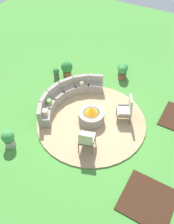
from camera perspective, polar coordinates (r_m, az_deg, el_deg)
ground_plane at (r=9.73m, az=1.02°, el=-2.28°), size 24.00×24.00×0.00m
patio_circle at (r=9.70m, az=1.02°, el=-2.16°), size 4.41×4.41×0.06m
mulch_bed_left at (r=8.11m, az=14.26°, el=-19.73°), size 1.56×1.57×0.04m
fire_pit at (r=9.47m, az=1.04°, el=-0.86°), size 1.04×1.04×0.74m
curved_stone_bench at (r=10.30m, az=-5.05°, el=3.82°), size 3.42×1.73×0.80m
lounge_chair_front_left at (r=8.39m, az=-0.12°, el=-6.45°), size 0.76×0.70×1.02m
lounge_chair_front_right at (r=9.45m, az=9.43°, el=0.74°), size 0.78×0.78×1.16m
potted_plant_0 at (r=11.79m, az=-4.83°, el=10.40°), size 0.56×0.56×0.79m
potted_plant_1 at (r=11.82m, az=-7.38°, el=9.34°), size 0.31×0.31×0.52m
potted_plant_2 at (r=11.68m, az=8.42°, el=9.46°), size 0.43×0.43×0.74m
potted_plant_3 at (r=11.86m, az=8.51°, el=10.01°), size 0.50×0.50×0.73m
potted_plant_4 at (r=9.10m, az=-18.28°, el=-5.95°), size 0.47×0.47×0.75m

